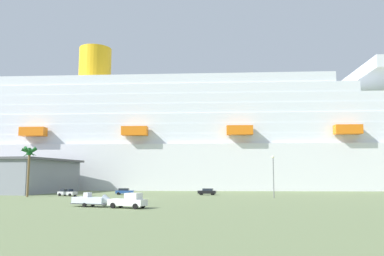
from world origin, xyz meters
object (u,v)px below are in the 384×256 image
(small_boat_on_trailer, at_px, (94,200))
(pickup_truck, at_px, (129,201))
(parked_car_blue_suv, at_px, (124,191))
(palm_tree, at_px, (29,157))
(street_lamp, at_px, (273,171))
(parked_car_black_coupe, at_px, (207,192))
(parked_car_silver_sedan, at_px, (67,192))
(cruise_ship, at_px, (194,144))

(small_boat_on_trailer, bearing_deg, pickup_truck, -14.14)
(small_boat_on_trailer, distance_m, parked_car_blue_suv, 37.30)
(palm_tree, xyz_separation_m, street_lamp, (53.59, 3.83, -3.22))
(small_boat_on_trailer, distance_m, parked_car_black_coupe, 40.40)
(parked_car_blue_suv, height_order, parked_car_black_coupe, same)
(parked_car_black_coupe, bearing_deg, parked_car_silver_sedan, -162.43)
(cruise_ship, distance_m, parked_car_black_coupe, 43.02)
(parked_car_blue_suv, bearing_deg, parked_car_silver_sedan, -143.86)
(parked_car_silver_sedan, height_order, parked_car_black_coupe, same)
(small_boat_on_trailer, distance_m, street_lamp, 39.40)
(cruise_ship, height_order, street_lamp, cruise_ship)
(pickup_truck, distance_m, street_lamp, 36.59)
(parked_car_blue_suv, distance_m, parked_car_silver_sedan, 13.63)
(cruise_ship, relative_size, parked_car_black_coupe, 62.49)
(small_boat_on_trailer, distance_m, palm_tree, 35.68)
(parked_car_black_coupe, bearing_deg, cruise_ship, 103.23)
(parked_car_silver_sedan, bearing_deg, parked_car_blue_suv, 36.14)
(cruise_ship, relative_size, palm_tree, 24.78)
(street_lamp, xyz_separation_m, parked_car_blue_suv, (-35.67, 9.14, -4.86))
(pickup_truck, bearing_deg, parked_car_black_coupe, 80.51)
(small_boat_on_trailer, xyz_separation_m, parked_car_silver_sedan, (-18.71, 28.45, -0.13))
(street_lamp, bearing_deg, parked_car_silver_sedan, 178.65)
(small_boat_on_trailer, height_order, street_lamp, street_lamp)
(street_lamp, bearing_deg, parked_car_blue_suv, 165.63)
(cruise_ship, distance_m, pickup_truck, 80.58)
(pickup_truck, xyz_separation_m, palm_tree, (-31.57, 25.02, 7.86))
(small_boat_on_trailer, height_order, parked_car_black_coupe, small_boat_on_trailer)
(pickup_truck, distance_m, palm_tree, 41.05)
(cruise_ship, height_order, pickup_truck, cruise_ship)
(street_lamp, distance_m, parked_car_blue_suv, 37.14)
(cruise_ship, bearing_deg, parked_car_silver_sedan, -114.14)
(small_boat_on_trailer, bearing_deg, palm_tree, 137.45)
(street_lamp, distance_m, parked_car_silver_sedan, 46.94)
(small_boat_on_trailer, xyz_separation_m, parked_car_black_coupe, (12.61, 38.38, -0.13))
(pickup_truck, distance_m, parked_car_silver_sedan, 38.80)
(pickup_truck, height_order, parked_car_blue_suv, pickup_truck)
(cruise_ship, xyz_separation_m, parked_car_silver_sedan, (-22.08, -49.26, -14.75))
(street_lamp, height_order, parked_car_blue_suv, street_lamp)
(pickup_truck, xyz_separation_m, street_lamp, (22.01, 28.85, 4.65))
(small_boat_on_trailer, height_order, parked_car_blue_suv, small_boat_on_trailer)
(pickup_truck, height_order, parked_car_black_coupe, pickup_truck)
(parked_car_blue_suv, bearing_deg, pickup_truck, -70.23)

